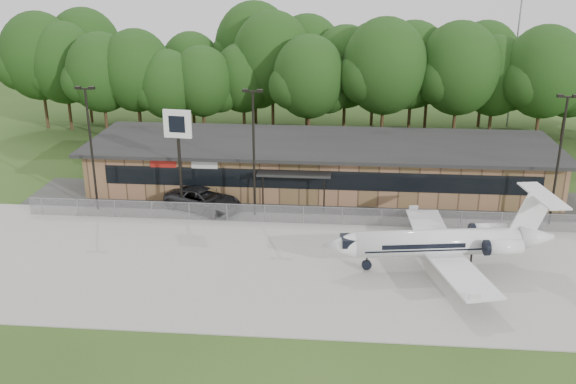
# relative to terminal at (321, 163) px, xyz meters

# --- Properties ---
(ground) EXTENTS (160.00, 160.00, 0.00)m
(ground) POSITION_rel_terminal_xyz_m (0.00, -23.94, -2.18)
(ground) COLOR #284418
(ground) RESTS_ON ground
(apron) EXTENTS (64.00, 18.00, 0.08)m
(apron) POSITION_rel_terminal_xyz_m (0.00, -15.94, -2.14)
(apron) COLOR #9E9B93
(apron) RESTS_ON ground
(parking_lot) EXTENTS (50.00, 9.00, 0.06)m
(parking_lot) POSITION_rel_terminal_xyz_m (0.00, -4.44, -2.15)
(parking_lot) COLOR #383835
(parking_lot) RESTS_ON ground
(terminal) EXTENTS (41.00, 11.65, 4.30)m
(terminal) POSITION_rel_terminal_xyz_m (0.00, 0.00, 0.00)
(terminal) COLOR #8C6246
(terminal) RESTS_ON ground
(fence) EXTENTS (46.00, 0.04, 1.52)m
(fence) POSITION_rel_terminal_xyz_m (0.00, -8.94, -1.40)
(fence) COLOR gray
(fence) RESTS_ON ground
(treeline) EXTENTS (72.00, 12.00, 15.00)m
(treeline) POSITION_rel_terminal_xyz_m (0.00, 18.06, 5.32)
(treeline) COLOR #1E3611
(treeline) RESTS_ON ground
(radio_mast) EXTENTS (0.20, 0.20, 25.00)m
(radio_mast) POSITION_rel_terminal_xyz_m (22.00, 24.06, 10.32)
(radio_mast) COLOR gray
(radio_mast) RESTS_ON ground
(light_pole_left) EXTENTS (1.55, 0.30, 10.23)m
(light_pole_left) POSITION_rel_terminal_xyz_m (-18.00, -7.44, 3.80)
(light_pole_left) COLOR black
(light_pole_left) RESTS_ON ground
(light_pole_mid) EXTENTS (1.55, 0.30, 10.23)m
(light_pole_mid) POSITION_rel_terminal_xyz_m (-5.00, -7.44, 3.80)
(light_pole_mid) COLOR black
(light_pole_mid) RESTS_ON ground
(light_pole_right) EXTENTS (1.55, 0.30, 10.23)m
(light_pole_right) POSITION_rel_terminal_xyz_m (18.00, -7.44, 3.80)
(light_pole_right) COLOR black
(light_pole_right) RESTS_ON ground
(business_jet) EXTENTS (15.60, 13.97, 5.25)m
(business_jet) POSITION_rel_terminal_xyz_m (8.76, -15.69, -0.30)
(business_jet) COLOR silver
(business_jet) RESTS_ON ground
(suv) EXTENTS (7.19, 5.44, 1.81)m
(suv) POSITION_rel_terminal_xyz_m (-9.34, -6.65, -1.27)
(suv) COLOR #303033
(suv) RESTS_ON ground
(pole_sign) EXTENTS (2.23, 0.49, 8.46)m
(pole_sign) POSITION_rel_terminal_xyz_m (-11.00, -7.14, 4.30)
(pole_sign) COLOR black
(pole_sign) RESTS_ON ground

